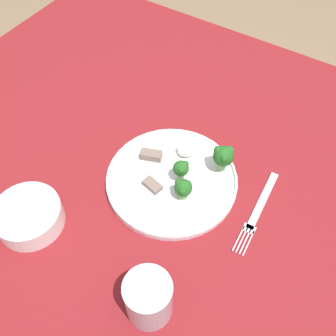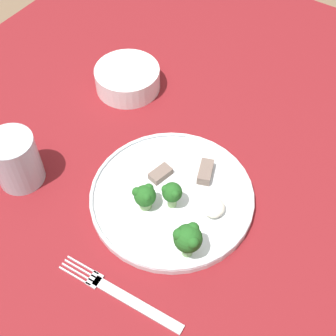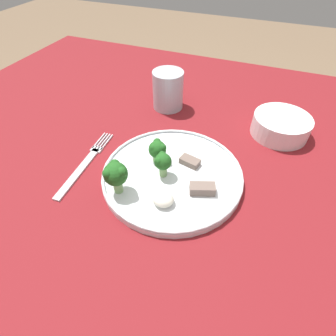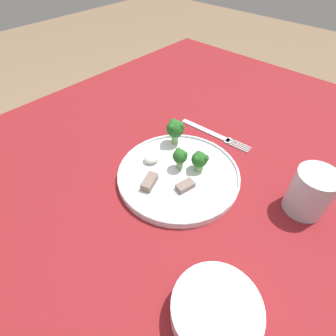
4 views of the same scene
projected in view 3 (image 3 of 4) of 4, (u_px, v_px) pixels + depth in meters
ground_plane at (170, 300)px, 1.06m from camera, size 8.00×8.00×0.00m
table at (172, 194)px, 0.59m from camera, size 1.38×1.15×0.75m
dinner_plate at (172, 174)px, 0.51m from camera, size 0.27×0.27×0.02m
fork at (85, 163)px, 0.54m from camera, size 0.03×0.21×0.00m
cream_bowl at (281, 126)px, 0.60m from camera, size 0.13×0.13×0.05m
drinking_glass at (168, 92)px, 0.67m from camera, size 0.08×0.08×0.10m
broccoli_floret_near_rim_left at (158, 149)px, 0.52m from camera, size 0.04×0.04×0.05m
broccoli_floret_center_left at (116, 174)px, 0.45m from camera, size 0.04×0.04×0.06m
broccoli_floret_back_left at (163, 162)px, 0.48m from camera, size 0.03×0.03×0.05m
meat_slice_front_slice at (202, 189)px, 0.47m from camera, size 0.05×0.04×0.02m
meat_slice_middle_slice at (190, 161)px, 0.52m from camera, size 0.04×0.03×0.01m
sauce_dollop at (163, 199)px, 0.45m from camera, size 0.04×0.03×0.02m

